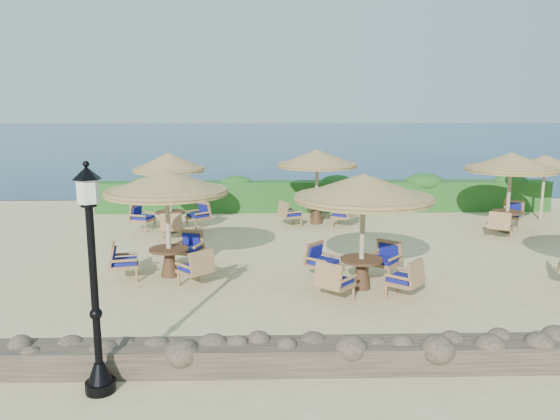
# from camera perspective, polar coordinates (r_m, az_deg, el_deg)

# --- Properties ---
(ground) EXTENTS (120.00, 120.00, 0.00)m
(ground) POSITION_cam_1_polar(r_m,az_deg,el_deg) (15.00, 7.60, -5.26)
(ground) COLOR #D4C086
(ground) RESTS_ON ground
(sea) EXTENTS (160.00, 160.00, 0.00)m
(sea) POSITION_cam_1_polar(r_m,az_deg,el_deg) (84.37, -0.03, 7.90)
(sea) COLOR #0B2246
(sea) RESTS_ON ground
(hedge) EXTENTS (18.00, 0.90, 1.20)m
(hedge) POSITION_cam_1_polar(r_m,az_deg,el_deg) (21.85, 4.64, 1.44)
(hedge) COLOR #194A17
(hedge) RESTS_ON ground
(stone_wall) EXTENTS (15.00, 0.65, 0.44)m
(stone_wall) POSITION_cam_1_polar(r_m,az_deg,el_deg) (9.23, 13.94, -14.47)
(stone_wall) COLOR brown
(stone_wall) RESTS_ON ground
(lamp_post) EXTENTS (0.44, 0.44, 3.31)m
(lamp_post) POSITION_cam_1_polar(r_m,az_deg,el_deg) (8.22, -18.83, -7.94)
(lamp_post) COLOR black
(lamp_post) RESTS_ON ground
(extra_parasol) EXTENTS (2.30, 2.30, 2.41)m
(extra_parasol) POSITION_cam_1_polar(r_m,az_deg,el_deg) (22.02, 25.99, 4.59)
(extra_parasol) COLOR tan
(extra_parasol) RESTS_ON ground
(cafe_set_0) EXTENTS (2.97, 2.97, 2.65)m
(cafe_set_0) POSITION_cam_1_polar(r_m,az_deg,el_deg) (13.37, -11.72, 1.22)
(cafe_set_0) COLOR tan
(cafe_set_0) RESTS_ON ground
(cafe_set_1) EXTENTS (3.13, 3.13, 2.65)m
(cafe_set_1) POSITION_cam_1_polar(r_m,az_deg,el_deg) (12.33, 8.67, 0.31)
(cafe_set_1) COLOR tan
(cafe_set_1) RESTS_ON ground
(cafe_set_3) EXTENTS (2.73, 2.61, 2.65)m
(cafe_set_3) POSITION_cam_1_polar(r_m,az_deg,el_deg) (18.22, -11.49, 3.19)
(cafe_set_3) COLOR tan
(cafe_set_3) RESTS_ON ground
(cafe_set_4) EXTENTS (2.83, 2.84, 2.65)m
(cafe_set_4) POSITION_cam_1_polar(r_m,az_deg,el_deg) (19.29, 3.88, 4.18)
(cafe_set_4) COLOR tan
(cafe_set_4) RESTS_ON ground
(cafe_set_5) EXTENTS (2.92, 2.92, 2.65)m
(cafe_set_5) POSITION_cam_1_polar(r_m,az_deg,el_deg) (19.38, 22.95, 3.73)
(cafe_set_5) COLOR tan
(cafe_set_5) RESTS_ON ground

